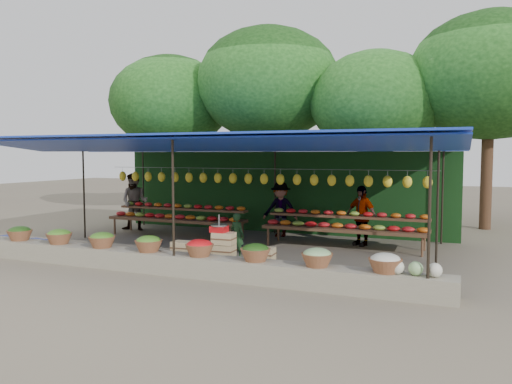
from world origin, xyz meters
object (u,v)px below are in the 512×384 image
at_px(weighing_scale, 219,228).
at_px(vendor_seated, 237,235).
at_px(crate_counter, 223,254).
at_px(blue_crate_back, 35,246).
at_px(blue_crate_front, 12,242).

distance_m(weighing_scale, vendor_seated, 1.19).
xyz_separation_m(weighing_scale, vendor_seated, (-0.10, 1.14, -0.33)).
xyz_separation_m(crate_counter, blue_crate_back, (-5.09, -0.19, -0.15)).
height_order(weighing_scale, blue_crate_back, weighing_scale).
xyz_separation_m(vendor_seated, blue_crate_back, (-4.91, -1.33, -0.37)).
distance_m(vendor_seated, blue_crate_front, 6.00).
relative_size(weighing_scale, blue_crate_front, 0.69).
xyz_separation_m(crate_counter, vendor_seated, (-0.18, 1.14, 0.21)).
xyz_separation_m(weighing_scale, blue_crate_front, (-5.98, -0.00, -0.70)).
distance_m(weighing_scale, blue_crate_back, 5.06).
bearing_deg(blue_crate_front, crate_counter, 13.15).
height_order(vendor_seated, blue_crate_back, vendor_seated).
bearing_deg(vendor_seated, weighing_scale, 110.75).
bearing_deg(blue_crate_back, crate_counter, 15.30).
distance_m(crate_counter, vendor_seated, 1.17).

